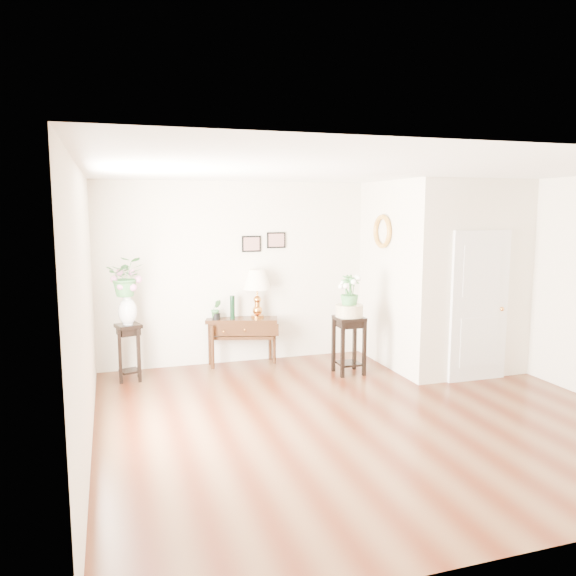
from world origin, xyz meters
name	(u,v)px	position (x,y,z in m)	size (l,w,h in m)	color
floor	(364,415)	(0.00, 0.00, 0.00)	(6.00, 5.50, 0.02)	#54351F
ceiling	(369,171)	(0.00, 0.00, 2.80)	(6.00, 5.50, 0.02)	white
wall_back	(291,271)	(0.00, 2.75, 1.40)	(6.00, 0.02, 2.80)	silver
wall_front	(546,358)	(0.00, -2.75, 1.40)	(6.00, 0.02, 2.80)	silver
wall_left	(85,312)	(-3.00, 0.00, 1.40)	(0.02, 5.50, 2.80)	silver
partition	(440,273)	(2.10, 1.77, 1.40)	(1.80, 1.95, 2.80)	silver
door	(479,306)	(2.10, 0.78, 1.05)	(0.90, 0.05, 2.10)	silver
art_print_left	(251,244)	(-0.65, 2.73, 1.85)	(0.30, 0.02, 0.25)	black
art_print_right	(276,240)	(-0.25, 2.73, 1.90)	(0.30, 0.02, 0.25)	black
wall_ornament	(382,231)	(1.16, 1.90, 2.05)	(0.51, 0.51, 0.07)	gold
console_table	(242,341)	(-0.85, 2.57, 0.36)	(1.08, 0.36, 0.72)	black
table_lamp	(257,295)	(-0.60, 2.57, 1.07)	(0.43, 0.43, 0.75)	#C2792D
green_vase	(232,308)	(-1.00, 2.57, 0.89)	(0.07, 0.07, 0.36)	black
potted_plant	(216,310)	(-1.25, 2.57, 0.87)	(0.16, 0.13, 0.29)	#3B7B3C
plant_stand_a	(129,352)	(-2.54, 2.24, 0.40)	(0.31, 0.31, 0.80)	black
porcelain_vase	(127,308)	(-2.54, 2.24, 1.03)	(0.26, 0.26, 0.44)	silver
lily_arrangement	(126,276)	(-2.54, 2.24, 1.48)	(0.50, 0.43, 0.55)	#3B7B3C
plant_stand_b	(349,345)	(0.52, 1.62, 0.42)	(0.40, 0.40, 0.84)	black
ceramic_bowl	(349,311)	(0.52, 1.62, 0.92)	(0.39, 0.39, 0.18)	beige
narcissus	(350,292)	(0.52, 1.62, 1.21)	(0.27, 0.27, 0.48)	#3B7B3C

